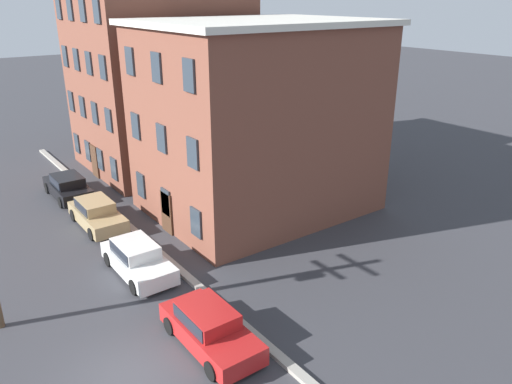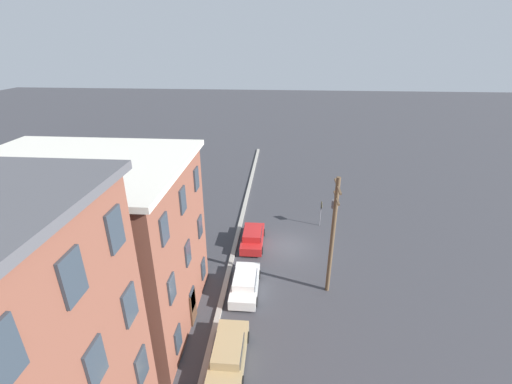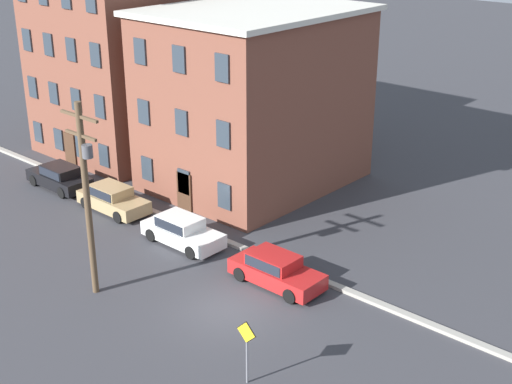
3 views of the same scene
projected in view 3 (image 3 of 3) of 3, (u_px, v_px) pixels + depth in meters
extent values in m
plane|color=#38383D|center=(227.00, 309.00, 30.09)|extent=(200.00, 200.00, 0.00)
cube|color=#9E998E|center=(294.00, 269.00, 33.18)|extent=(56.00, 0.36, 0.16)
cube|color=brown|center=(129.00, 59.00, 47.48)|extent=(9.54, 10.34, 12.33)
cube|color=#2D3842|center=(38.00, 132.00, 47.82)|extent=(0.90, 0.10, 1.40)
cube|color=#2D3842|center=(33.00, 87.00, 46.65)|extent=(0.90, 0.10, 1.40)
cube|color=#2D3842|center=(27.00, 40.00, 45.47)|extent=(0.90, 0.10, 1.40)
cube|color=#2D3842|center=(59.00, 139.00, 46.36)|extent=(0.90, 0.10, 1.40)
cube|color=#2D3842|center=(54.00, 93.00, 45.18)|extent=(0.90, 0.10, 1.40)
cube|color=#2D3842|center=(48.00, 45.00, 44.01)|extent=(0.90, 0.10, 1.40)
cube|color=#2D3842|center=(81.00, 147.00, 44.90)|extent=(0.90, 0.10, 1.40)
cube|color=#2D3842|center=(76.00, 100.00, 43.72)|extent=(0.90, 0.10, 1.40)
cube|color=#2D3842|center=(71.00, 50.00, 42.55)|extent=(0.90, 0.10, 1.40)
cube|color=#2D3842|center=(104.00, 156.00, 43.43)|extent=(0.90, 0.10, 1.40)
cube|color=#2D3842|center=(100.00, 107.00, 42.26)|extent=(0.90, 0.10, 1.40)
cube|color=#2D3842|center=(95.00, 55.00, 41.08)|extent=(0.90, 0.10, 1.40)
cube|color=#2D3842|center=(91.00, 0.00, 39.91)|extent=(0.90, 0.10, 1.40)
cube|color=#472D1E|center=(70.00, 150.00, 45.80)|extent=(1.10, 0.10, 2.20)
cube|color=brown|center=(255.00, 101.00, 41.78)|extent=(9.22, 11.59, 10.13)
cube|color=silver|center=(255.00, 10.00, 39.79)|extent=(9.72, 12.09, 0.30)
cube|color=#2D3842|center=(147.00, 169.00, 40.90)|extent=(0.90, 0.10, 1.40)
cube|color=#2D3842|center=(144.00, 112.00, 39.61)|extent=(0.90, 0.10, 1.40)
cube|color=#2D3842|center=(140.00, 51.00, 38.32)|extent=(0.90, 0.10, 1.40)
cube|color=#2D3842|center=(184.00, 182.00, 39.02)|extent=(0.90, 0.10, 1.40)
cube|color=#2D3842|center=(181.00, 123.00, 37.73)|extent=(0.90, 0.10, 1.40)
cube|color=#2D3842|center=(179.00, 59.00, 36.44)|extent=(0.90, 0.10, 1.40)
cube|color=#2D3842|center=(224.00, 196.00, 37.13)|extent=(0.90, 0.10, 1.40)
cube|color=#2D3842|center=(223.00, 134.00, 35.84)|extent=(0.90, 0.10, 1.40)
cube|color=#2D3842|center=(222.00, 68.00, 34.56)|extent=(0.90, 0.10, 1.40)
cube|color=#472D1E|center=(184.00, 192.00, 39.24)|extent=(1.10, 0.10, 2.20)
cube|color=black|center=(60.00, 179.00, 42.54)|extent=(4.40, 1.80, 0.70)
cube|color=black|center=(60.00, 170.00, 42.18)|extent=(2.20, 1.51, 0.55)
cube|color=#1E232D|center=(60.00, 170.00, 42.18)|extent=(2.02, 1.58, 0.48)
cylinder|color=black|center=(34.00, 180.00, 42.91)|extent=(0.66, 0.22, 0.66)
cylinder|color=black|center=(58.00, 173.00, 44.09)|extent=(0.66, 0.22, 0.66)
cylinder|color=black|center=(62.00, 193.00, 41.14)|extent=(0.66, 0.22, 0.66)
cylinder|color=black|center=(86.00, 184.00, 42.31)|extent=(0.66, 0.22, 0.66)
cube|color=tan|center=(114.00, 202.00, 39.38)|extent=(4.40, 1.80, 0.70)
cube|color=tan|center=(111.00, 190.00, 39.27)|extent=(2.20, 1.51, 0.55)
cube|color=#1E232D|center=(111.00, 190.00, 39.27)|extent=(2.02, 1.58, 0.48)
cylinder|color=black|center=(143.00, 207.00, 39.16)|extent=(0.66, 0.22, 0.66)
cylinder|color=black|center=(118.00, 217.00, 37.98)|extent=(0.66, 0.22, 0.66)
cylinder|color=black|center=(110.00, 194.00, 40.93)|extent=(0.66, 0.22, 0.66)
cylinder|color=black|center=(86.00, 203.00, 39.76)|extent=(0.66, 0.22, 0.66)
cube|color=silver|center=(183.00, 234.00, 35.58)|extent=(4.40, 1.80, 0.70)
cube|color=silver|center=(180.00, 222.00, 35.47)|extent=(2.20, 1.51, 0.55)
cube|color=#1E232D|center=(180.00, 222.00, 35.47)|extent=(2.02, 1.58, 0.48)
cylinder|color=black|center=(216.00, 241.00, 35.36)|extent=(0.66, 0.22, 0.66)
cylinder|color=black|center=(191.00, 252.00, 34.18)|extent=(0.66, 0.22, 0.66)
cylinder|color=black|center=(176.00, 224.00, 37.14)|extent=(0.66, 0.22, 0.66)
cylinder|color=black|center=(151.00, 235.00, 35.96)|extent=(0.66, 0.22, 0.66)
cube|color=#B21E1E|center=(277.00, 274.00, 31.84)|extent=(4.40, 1.80, 0.70)
cube|color=#B21E1E|center=(274.00, 260.00, 31.72)|extent=(2.20, 1.51, 0.55)
cube|color=#1E232D|center=(274.00, 260.00, 31.72)|extent=(2.02, 1.58, 0.48)
cylinder|color=black|center=(314.00, 281.00, 31.61)|extent=(0.66, 0.22, 0.66)
cylinder|color=black|center=(290.00, 296.00, 30.43)|extent=(0.66, 0.22, 0.66)
cylinder|color=black|center=(265.00, 261.00, 33.39)|extent=(0.66, 0.22, 0.66)
cylinder|color=black|center=(240.00, 274.00, 32.21)|extent=(0.66, 0.22, 0.66)
cylinder|color=slate|center=(247.00, 354.00, 25.07)|extent=(0.08, 0.08, 2.42)
cube|color=yellow|center=(246.00, 332.00, 24.69)|extent=(0.82, 0.03, 0.82)
cube|color=black|center=(246.00, 332.00, 24.70)|extent=(0.89, 0.02, 0.89)
cylinder|color=brown|center=(87.00, 202.00, 29.79)|extent=(0.28, 0.28, 8.62)
cube|color=brown|center=(79.00, 116.00, 28.38)|extent=(2.40, 0.12, 0.12)
cube|color=brown|center=(81.00, 135.00, 28.68)|extent=(2.00, 0.12, 0.12)
cylinder|color=#515156|center=(87.00, 151.00, 28.70)|extent=(0.44, 0.44, 0.55)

